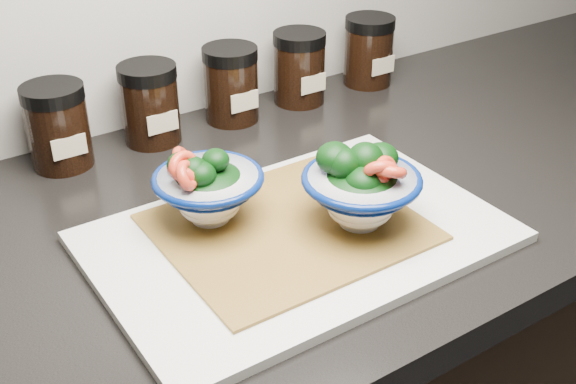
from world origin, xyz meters
TOP-DOWN VIEW (x-y plane):
  - countertop at (0.00, 1.45)m, footprint 3.50×0.60m
  - cutting_board at (-0.10, 1.36)m, footprint 0.45×0.30m
  - bamboo_mat at (-0.11, 1.38)m, footprint 0.28×0.24m
  - bowl_left at (-0.17, 1.44)m, footprint 0.13×0.13m
  - bowl_right at (-0.03, 1.34)m, footprint 0.13×0.13m
  - spice_jar_a at (-0.26, 1.69)m, footprint 0.08×0.08m
  - spice_jar_b at (-0.13, 1.69)m, footprint 0.08×0.08m
  - spice_jar_c at (-0.00, 1.69)m, footprint 0.08×0.08m
  - spice_jar_d at (0.12, 1.69)m, footprint 0.08×0.08m
  - spice_jar_e at (0.26, 1.69)m, footprint 0.08×0.08m

SIDE VIEW (x-z plane):
  - countertop at x=0.00m, z-range 0.86..0.90m
  - cutting_board at x=-0.10m, z-range 0.90..0.91m
  - bamboo_mat at x=-0.11m, z-range 0.91..0.92m
  - spice_jar_a at x=-0.26m, z-range 0.90..1.01m
  - spice_jar_b at x=-0.13m, z-range 0.90..1.01m
  - spice_jar_c at x=0.00m, z-range 0.90..1.01m
  - spice_jar_d at x=0.12m, z-range 0.90..1.01m
  - spice_jar_e at x=0.26m, z-range 0.90..1.01m
  - bowl_left at x=-0.17m, z-range 0.91..1.01m
  - bowl_right at x=-0.03m, z-range 0.91..1.01m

